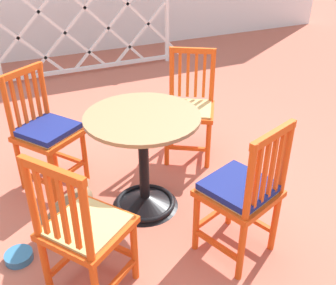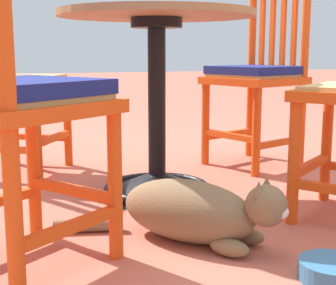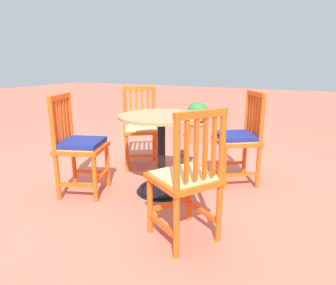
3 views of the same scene
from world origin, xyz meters
TOP-DOWN VIEW (x-y plane):
  - ground_plane at (0.00, 0.00)m, footprint 24.00×24.00m
  - lattice_fence_panel at (0.46, 3.01)m, footprint 2.69×0.06m
  - cafe_table at (0.07, 0.07)m, footprint 0.76×0.76m
  - orange_chair_near_fence at (-0.48, 0.64)m, footprint 0.56×0.56m
  - orange_chair_by_planter at (-0.49, -0.49)m, footprint 0.56×0.56m
  - orange_chair_at_corner at (0.42, -0.58)m, footprint 0.51×0.51m
  - orange_chair_facing_out at (0.69, 0.59)m, footprint 0.55×0.55m
  - tabby_cat at (-0.48, 0.13)m, footprint 0.49×0.61m
  - pet_water_bowl at (-0.84, -0.09)m, footprint 0.17×0.17m

SIDE VIEW (x-z plane):
  - ground_plane at x=0.00m, z-range 0.00..0.00m
  - pet_water_bowl at x=-0.84m, z-range 0.00..0.05m
  - tabby_cat at x=-0.48m, z-range -0.02..0.21m
  - cafe_table at x=0.07m, z-range -0.08..0.65m
  - orange_chair_by_planter at x=-0.49m, z-range -0.02..0.89m
  - orange_chair_facing_out at x=0.69m, z-range -0.02..0.89m
  - orange_chair_near_fence at x=-0.48m, z-range -0.01..0.90m
  - orange_chair_at_corner at x=0.42m, z-range -0.01..0.90m
  - lattice_fence_panel at x=0.46m, z-range 0.00..1.11m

